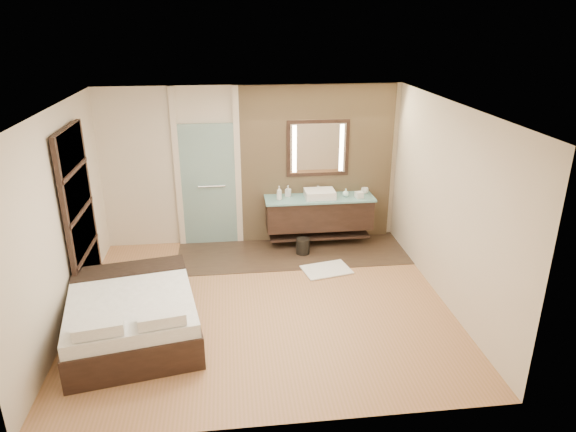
{
  "coord_description": "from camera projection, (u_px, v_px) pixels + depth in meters",
  "views": [
    {
      "loc": [
        -0.39,
        -6.15,
        3.71
      ],
      "look_at": [
        0.41,
        0.6,
        1.06
      ],
      "focal_mm": 32.0,
      "sensor_mm": 36.0,
      "label": 1
    }
  ],
  "objects": [
    {
      "name": "mirror_unit",
      "position": [
        318.0,
        148.0,
        8.6
      ],
      "size": [
        1.06,
        0.04,
        0.96
      ],
      "color": "black",
      "rests_on": "stone_wall"
    },
    {
      "name": "stone_wall",
      "position": [
        317.0,
        165.0,
        8.76
      ],
      "size": [
        2.6,
        0.08,
        2.7
      ],
      "primitive_type": "cube",
      "color": "tan",
      "rests_on": "floor"
    },
    {
      "name": "soap_bottle_a",
      "position": [
        279.0,
        193.0,
        8.49
      ],
      "size": [
        0.1,
        0.1,
        0.24
      ],
      "primitive_type": "imported",
      "rotation": [
        0.0,
        0.0,
        0.06
      ],
      "color": "white",
      "rests_on": "vanity"
    },
    {
      "name": "tile_strip",
      "position": [
        292.0,
        253.0,
        8.63
      ],
      "size": [
        3.8,
        1.3,
        0.01
      ],
      "primitive_type": "cube",
      "color": "#35231D",
      "rests_on": "floor"
    },
    {
      "name": "floor",
      "position": [
        264.0,
        305.0,
        7.08
      ],
      "size": [
        5.0,
        5.0,
        0.0
      ],
      "primitive_type": "plane",
      "color": "#A57345",
      "rests_on": "ground"
    },
    {
      "name": "waste_bin",
      "position": [
        303.0,
        246.0,
        8.54
      ],
      "size": [
        0.23,
        0.23,
        0.28
      ],
      "primitive_type": "cylinder",
      "rotation": [
        0.0,
        0.0,
        -0.06
      ],
      "color": "black",
      "rests_on": "floor"
    },
    {
      "name": "soap_bottle_c",
      "position": [
        346.0,
        193.0,
        8.67
      ],
      "size": [
        0.15,
        0.15,
        0.14
      ],
      "primitive_type": "imported",
      "rotation": [
        0.0,
        0.0,
        -0.43
      ],
      "color": "#BCECE4",
      "rests_on": "vanity"
    },
    {
      "name": "bed",
      "position": [
        133.0,
        315.0,
        6.29
      ],
      "size": [
        1.8,
        2.1,
        0.72
      ],
      "rotation": [
        0.0,
        0.0,
        0.18
      ],
      "color": "black",
      "rests_on": "floor"
    },
    {
      "name": "cup",
      "position": [
        365.0,
        191.0,
        8.82
      ],
      "size": [
        0.13,
        0.13,
        0.1
      ],
      "primitive_type": "imported",
      "rotation": [
        0.0,
        0.0,
        0.03
      ],
      "color": "white",
      "rests_on": "vanity"
    },
    {
      "name": "frosted_door",
      "position": [
        208.0,
        180.0,
        8.62
      ],
      "size": [
        1.1,
        0.12,
        2.7
      ],
      "color": "#BCEEE8",
      "rests_on": "floor"
    },
    {
      "name": "shoji_partition",
      "position": [
        80.0,
        215.0,
        6.93
      ],
      "size": [
        0.06,
        1.2,
        2.4
      ],
      "color": "black",
      "rests_on": "floor"
    },
    {
      "name": "tissue_box",
      "position": [
        359.0,
        195.0,
        8.62
      ],
      "size": [
        0.14,
        0.14,
        0.1
      ],
      "primitive_type": "cube",
      "rotation": [
        0.0,
        0.0,
        0.2
      ],
      "color": "silver",
      "rests_on": "vanity"
    },
    {
      "name": "bath_mat",
      "position": [
        326.0,
        270.0,
        8.02
      ],
      "size": [
        0.81,
        0.64,
        0.02
      ],
      "primitive_type": "cube",
      "rotation": [
        0.0,
        0.0,
        0.21
      ],
      "color": "white",
      "rests_on": "floor"
    },
    {
      "name": "vanity",
      "position": [
        319.0,
        213.0,
        8.77
      ],
      "size": [
        1.85,
        0.55,
        0.88
      ],
      "color": "black",
      "rests_on": "stone_wall"
    },
    {
      "name": "soap_bottle_b",
      "position": [
        288.0,
        191.0,
        8.67
      ],
      "size": [
        0.11,
        0.11,
        0.19
      ],
      "primitive_type": "imported",
      "rotation": [
        0.0,
        0.0,
        -0.41
      ],
      "color": "#B2B2B2",
      "rests_on": "vanity"
    }
  ]
}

